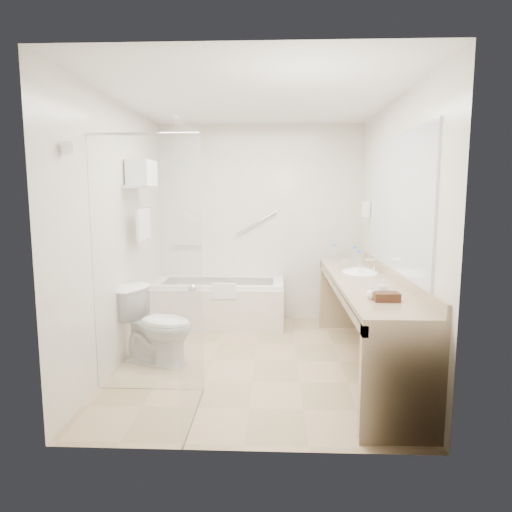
{
  "coord_description": "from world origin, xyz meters",
  "views": [
    {
      "loc": [
        0.19,
        -4.32,
        1.65
      ],
      "look_at": [
        0.0,
        0.3,
        1.0
      ],
      "focal_mm": 32.0,
      "sensor_mm": 36.0,
      "label": 1
    }
  ],
  "objects_px": {
    "toilet": "(157,325)",
    "water_bottle_left": "(359,261)",
    "vanity_counter": "(364,302)",
    "amenity_basket": "(386,297)",
    "bathtub": "(219,302)"
  },
  "relations": [
    {
      "from": "toilet",
      "to": "water_bottle_left",
      "type": "height_order",
      "value": "water_bottle_left"
    },
    {
      "from": "vanity_counter",
      "to": "amenity_basket",
      "type": "bearing_deg",
      "value": -90.48
    },
    {
      "from": "amenity_basket",
      "to": "toilet",
      "type": "bearing_deg",
      "value": 155.32
    },
    {
      "from": "water_bottle_left",
      "to": "vanity_counter",
      "type": "bearing_deg",
      "value": -94.16
    },
    {
      "from": "vanity_counter",
      "to": "water_bottle_left",
      "type": "distance_m",
      "value": 0.61
    },
    {
      "from": "bathtub",
      "to": "amenity_basket",
      "type": "xyz_separation_m",
      "value": [
        1.52,
        -2.22,
        0.61
      ]
    },
    {
      "from": "toilet",
      "to": "bathtub",
      "type": "bearing_deg",
      "value": 1.46
    },
    {
      "from": "bathtub",
      "to": "vanity_counter",
      "type": "xyz_separation_m",
      "value": [
        1.52,
        -1.39,
        0.36
      ]
    },
    {
      "from": "amenity_basket",
      "to": "water_bottle_left",
      "type": "height_order",
      "value": "water_bottle_left"
    },
    {
      "from": "toilet",
      "to": "amenity_basket",
      "type": "bearing_deg",
      "value": -94.34
    },
    {
      "from": "toilet",
      "to": "vanity_counter",
      "type": "bearing_deg",
      "value": -71.75
    },
    {
      "from": "water_bottle_left",
      "to": "amenity_basket",
      "type": "bearing_deg",
      "value": -91.92
    },
    {
      "from": "bathtub",
      "to": "water_bottle_left",
      "type": "xyz_separation_m",
      "value": [
        1.56,
        -0.86,
        0.67
      ]
    },
    {
      "from": "toilet",
      "to": "amenity_basket",
      "type": "xyz_separation_m",
      "value": [
        1.97,
        -0.9,
        0.52
      ]
    },
    {
      "from": "toilet",
      "to": "water_bottle_left",
      "type": "relative_size",
      "value": 3.66
    }
  ]
}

